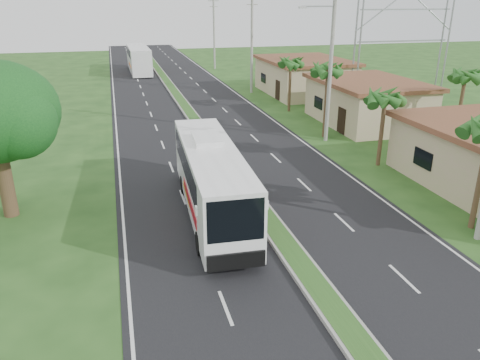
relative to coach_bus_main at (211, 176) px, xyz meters
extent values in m
plane|color=#224619|center=(2.40, -7.52, -2.04)|extent=(180.00, 180.00, 0.00)
cube|color=black|center=(2.40, 12.48, -2.03)|extent=(14.00, 160.00, 0.02)
cube|color=gray|center=(2.40, 12.48, -1.95)|extent=(1.20, 160.00, 0.17)
cube|color=#224619|center=(2.40, 12.48, -1.86)|extent=(0.95, 160.00, 0.02)
cube|color=silver|center=(-4.30, 12.48, -2.04)|extent=(0.12, 160.00, 0.01)
cube|color=silver|center=(9.10, 12.48, -2.04)|extent=(0.12, 160.00, 0.01)
cube|color=tan|center=(16.40, 14.48, -0.37)|extent=(7.00, 10.00, 3.35)
cube|color=brown|center=(16.40, 14.48, 1.47)|extent=(7.60, 10.60, 0.32)
cube|color=tan|center=(16.40, 28.48, -0.29)|extent=(8.00, 11.00, 3.50)
cube|color=brown|center=(16.40, 28.48, 1.62)|extent=(8.60, 11.60, 0.32)
cylinder|color=#473321|center=(11.80, 4.48, 0.26)|extent=(0.26, 0.26, 4.60)
cylinder|color=#473321|center=(11.20, 11.48, 0.66)|extent=(0.26, 0.26, 5.40)
cylinder|color=#473321|center=(11.70, 20.48, 0.36)|extent=(0.26, 0.26, 4.80)
cylinder|color=#473321|center=(19.90, 7.48, 0.56)|extent=(0.26, 0.26, 5.20)
cylinder|color=#473321|center=(-9.60, 2.48, -0.04)|extent=(0.70, 0.70, 4.00)
sphere|color=#113F17|center=(-8.40, 1.48, 2.86)|extent=(3.40, 3.40, 3.40)
cylinder|color=gray|center=(10.90, 10.48, 3.96)|extent=(0.28, 0.28, 12.00)
cube|color=gray|center=(9.70, 10.48, 7.46)|extent=(2.40, 0.10, 0.10)
cylinder|color=gray|center=(10.90, 30.48, 3.46)|extent=(0.28, 0.28, 11.00)
cube|color=gray|center=(10.90, 30.48, 7.36)|extent=(1.20, 0.10, 0.10)
cylinder|color=gray|center=(10.90, 50.48, 3.21)|extent=(0.28, 0.28, 10.50)
cube|color=gray|center=(10.90, 50.48, 7.66)|extent=(1.60, 0.12, 0.12)
cube|color=gray|center=(10.90, 50.48, 6.86)|extent=(1.20, 0.10, 0.10)
cylinder|color=gray|center=(19.40, 21.98, 3.96)|extent=(0.18, 0.18, 12.00)
cylinder|color=gray|center=(29.40, 21.98, 3.96)|extent=(0.18, 0.18, 12.00)
cylinder|color=gray|center=(19.40, 22.98, 3.96)|extent=(0.18, 0.18, 12.00)
cylinder|color=gray|center=(29.40, 22.98, 3.96)|extent=(0.18, 0.18, 12.00)
cube|color=gray|center=(24.40, 22.48, 3.96)|extent=(10.00, 0.14, 0.14)
cube|color=gray|center=(24.40, 22.48, 6.96)|extent=(10.00, 0.14, 0.14)
cube|color=white|center=(0.00, -0.05, -0.10)|extent=(2.93, 11.59, 3.02)
cube|color=black|center=(0.02, 0.52, 0.56)|extent=(2.87, 9.30, 1.21)
cube|color=black|center=(-0.27, -5.73, 0.38)|extent=(2.16, 0.24, 1.69)
cube|color=#A90E17|center=(-0.06, -1.20, -0.71)|extent=(2.68, 5.09, 0.53)
cube|color=yellow|center=(0.01, 0.23, -0.95)|extent=(2.58, 2.98, 0.24)
cube|color=white|center=(0.05, 1.10, 1.54)|extent=(1.45, 2.36, 0.27)
cylinder|color=black|center=(-1.25, -3.64, -1.55)|extent=(0.35, 1.01, 1.00)
cylinder|color=black|center=(0.91, -3.74, -1.55)|extent=(0.35, 1.01, 1.00)
cylinder|color=black|center=(-0.94, 3.06, -1.55)|extent=(0.35, 1.01, 1.00)
cylinder|color=black|center=(1.22, 2.96, -1.55)|extent=(0.35, 1.01, 1.00)
cube|color=white|center=(-0.38, 49.61, -0.16)|extent=(2.83, 12.40, 3.44)
cube|color=black|center=(-0.39, 50.15, 0.87)|extent=(2.85, 9.18, 1.17)
cube|color=orange|center=(-0.37, 48.53, -0.81)|extent=(2.81, 5.95, 0.38)
cylinder|color=black|center=(-1.51, 44.48, -1.53)|extent=(0.33, 1.04, 1.03)
cylinder|color=black|center=(0.86, 44.51, -1.53)|extent=(0.33, 1.04, 1.03)
cylinder|color=black|center=(-1.62, 54.17, -1.53)|extent=(0.33, 1.04, 1.03)
cylinder|color=black|center=(0.75, 54.20, -1.53)|extent=(0.33, 1.04, 1.03)
imported|color=black|center=(0.49, 4.44, -1.54)|extent=(1.72, 0.68, 1.00)
imported|color=maroon|center=(0.49, 4.44, -0.58)|extent=(0.72, 0.52, 1.84)
camera|label=1|loc=(-4.08, -20.65, 7.94)|focal=35.00mm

